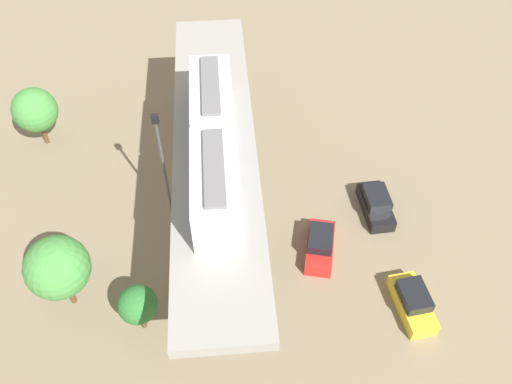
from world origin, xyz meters
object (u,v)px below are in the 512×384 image
parked_car_black (376,204)px  signal_post (164,169)px  tree_mid_lot (57,268)px  tree_far_corner (138,305)px  parked_car_red (320,245)px  tree_near_viaduct (35,110)px  parked_car_yellow (413,302)px  train (214,143)px

parked_car_black → signal_post: bearing=176.2°
parked_car_black → tree_mid_lot: tree_mid_lot is taller
tree_mid_lot → tree_far_corner: tree_mid_lot is taller
parked_car_red → signal_post: bearing=175.3°
tree_near_viaduct → tree_mid_lot: (4.34, -15.46, 0.47)m
parked_car_yellow → tree_mid_lot: size_ratio=0.74×
parked_car_yellow → tree_mid_lot: tree_mid_lot is taller
train → parked_car_yellow: (11.98, -6.74, -8.53)m
parked_car_red → parked_car_black: size_ratio=1.05×
train → parked_car_red: 11.07m
tree_far_corner → signal_post: signal_post is taller
parked_car_yellow → train: bearing=143.5°
tree_near_viaduct → signal_post: signal_post is taller
train → parked_car_yellow: 16.18m
tree_far_corner → parked_car_yellow: bearing=-0.6°
tree_mid_lot → signal_post: (6.41, 5.96, 1.74)m
tree_near_viaduct → parked_car_red: bearing=-31.6°
parked_car_yellow → tree_mid_lot: 22.15m
parked_car_red → tree_near_viaduct: size_ratio=0.85×
train → tree_near_viaduct: (-14.15, 11.05, -5.78)m
parked_car_yellow → parked_car_black: same height
train → tree_far_corner: train is taller
train → parked_car_red: (6.81, -1.85, -8.53)m
train → parked_car_black: train is taller
parked_car_red → parked_car_black: same height
train → tree_far_corner: (-5.13, -6.58, -6.63)m
tree_near_viaduct → tree_far_corner: 19.82m
parked_car_black → tree_near_viaduct: size_ratio=0.81×
signal_post → tree_mid_lot: bearing=-137.1°
train → signal_post: (-3.40, 1.55, -3.58)m
tree_near_viaduct → parked_car_black: bearing=-20.5°
tree_near_viaduct → signal_post: bearing=-41.5°
tree_mid_lot → tree_far_corner: bearing=-24.8°
parked_car_red → signal_post: 11.84m
parked_car_red → tree_mid_lot: 17.12m
signal_post → train: bearing=-24.5°
parked_car_black → tree_near_viaduct: 27.54m
tree_mid_lot → signal_post: size_ratio=0.58×
tree_far_corner → parked_car_red: bearing=21.6°
parked_car_yellow → parked_car_black: size_ratio=1.02×
tree_mid_lot → tree_far_corner: 5.32m
signal_post → tree_near_viaduct: bearing=138.5°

